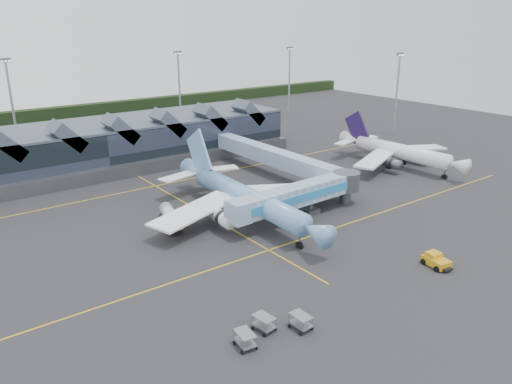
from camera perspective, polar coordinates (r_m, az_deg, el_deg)
ground at (r=76.95m, az=-2.23°, el=-4.59°), size 260.00×260.00×0.00m
taxi_stripes at (r=84.76m, az=-6.09°, el=-2.38°), size 120.00×60.00×0.01m
tree_line_far at (r=175.17m, az=-23.43°, el=8.08°), size 260.00×4.00×4.00m
terminal at (r=114.06m, az=-18.17°, el=4.97°), size 90.00×22.25×12.52m
light_masts at (r=136.60m, az=-10.25°, el=11.08°), size 132.40×42.56×22.45m
main_airliner at (r=81.33m, az=-1.51°, el=-0.42°), size 34.35×39.46×12.69m
regional_jet at (r=114.52m, az=15.82°, el=4.55°), size 29.59×32.20×11.07m
jet_bridge at (r=82.08m, az=5.72°, el=-0.16°), size 27.52×4.98×5.84m
fuel_truck at (r=79.64m, az=-9.80°, el=-2.77°), size 4.16×8.55×2.86m
pushback_tug at (r=70.61m, az=19.89°, el=-7.38°), size 2.99×4.21×1.75m
baggage_carts at (r=53.24m, az=1.66°, el=-15.19°), size 8.28×4.59×1.66m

